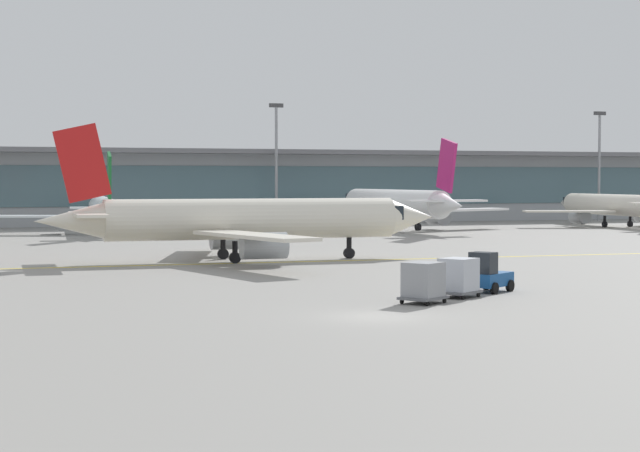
# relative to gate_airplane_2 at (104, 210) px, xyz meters

# --- Properties ---
(ground_plane) EXTENTS (400.00, 400.00, 0.00)m
(ground_plane) POSITION_rel_gate_airplane_2_xyz_m (2.56, -72.97, -2.55)
(ground_plane) COLOR gray
(taxiway_centreline_stripe) EXTENTS (109.99, 2.48, 0.01)m
(taxiway_centreline_stripe) POSITION_rel_gate_airplane_2_xyz_m (5.40, -43.43, -2.55)
(taxiway_centreline_stripe) COLOR yellow
(taxiway_centreline_stripe) RESTS_ON ground_plane
(terminal_concourse) EXTENTS (200.51, 11.00, 9.60)m
(terminal_concourse) POSITION_rel_gate_airplane_2_xyz_m (2.56, 21.35, 2.36)
(terminal_concourse) COLOR #9EA3A8
(terminal_concourse) RESTS_ON ground_plane
(gate_airplane_2) EXTENTS (23.87, 25.73, 8.52)m
(gate_airplane_2) POSITION_rel_gate_airplane_2_xyz_m (0.00, 0.00, 0.00)
(gate_airplane_2) COLOR white
(gate_airplane_2) RESTS_ON ground_plane
(gate_airplane_3) EXTENTS (28.19, 30.34, 10.05)m
(gate_airplane_3) POSITION_rel_gate_airplane_2_xyz_m (32.23, -3.45, 0.46)
(gate_airplane_3) COLOR white
(gate_airplane_3) RESTS_ON ground_plane
(gate_airplane_4) EXTENTS (24.13, 25.93, 8.60)m
(gate_airplane_4) POSITION_rel_gate_airplane_2_xyz_m (61.03, -2.83, 0.02)
(gate_airplane_4) COLOR silver
(gate_airplane_4) RESTS_ON ground_plane
(taxiing_regional_jet) EXTENTS (29.03, 27.05, 9.63)m
(taxiing_regional_jet) POSITION_rel_gate_airplane_2_xyz_m (5.03, -41.42, 0.33)
(taxiing_regional_jet) COLOR silver
(taxiing_regional_jet) RESTS_ON ground_plane
(baggage_tug) EXTENTS (2.94, 2.63, 2.10)m
(baggage_tug) POSITION_rel_gate_airplane_2_xyz_m (11.52, -65.77, -1.66)
(baggage_tug) COLOR #194C8C
(baggage_tug) RESTS_ON ground_plane
(cargo_dolly_lead) EXTENTS (2.64, 2.50, 1.94)m
(cargo_dolly_lead) POSITION_rel_gate_airplane_2_xyz_m (9.02, -67.45, -1.50)
(cargo_dolly_lead) COLOR #595B60
(cargo_dolly_lead) RESTS_ON ground_plane
(cargo_dolly_trailing) EXTENTS (2.64, 2.50, 1.94)m
(cargo_dolly_trailing) POSITION_rel_gate_airplane_2_xyz_m (6.34, -69.26, -1.50)
(cargo_dolly_trailing) COLOR #595B60
(cargo_dolly_trailing) RESTS_ON ground_plane
(apron_light_mast_2) EXTENTS (1.80, 0.36, 15.29)m
(apron_light_mast_2) POSITION_rel_gate_airplane_2_xyz_m (23.09, 13.84, 5.78)
(apron_light_mast_2) COLOR gray
(apron_light_mast_2) RESTS_ON ground_plane
(apron_light_mast_3) EXTENTS (1.80, 0.36, 15.15)m
(apron_light_mast_3) POSITION_rel_gate_airplane_2_xyz_m (69.50, 13.10, 5.71)
(apron_light_mast_3) COLOR gray
(apron_light_mast_3) RESTS_ON ground_plane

